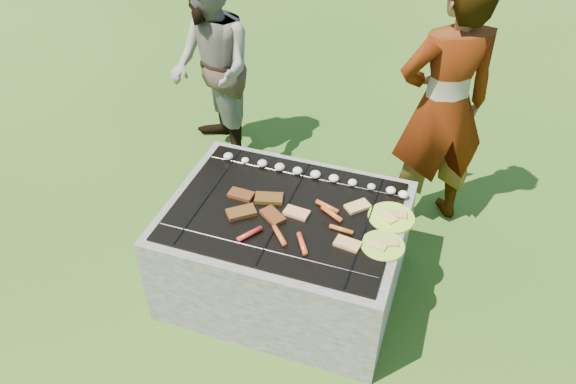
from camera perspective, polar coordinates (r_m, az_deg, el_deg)
name	(u,v)px	position (r m, az deg, el deg)	size (l,w,h in m)	color
lawn	(285,285)	(3.50, -0.27, -9.40)	(60.00, 60.00, 0.00)	#204812
fire_pit	(285,252)	(3.29, -0.29, -6.16)	(1.30, 1.00, 0.62)	#A8A095
mushrooms	(312,174)	(3.29, 2.42, 1.85)	(1.13, 0.07, 0.04)	beige
pork_slabs	(256,205)	(3.08, -3.26, -1.34)	(0.38, 0.31, 0.02)	brown
sausages	(303,227)	(2.94, 1.51, -3.61)	(0.56, 0.45, 0.03)	#F24927
bread_on_grate	(333,220)	(3.00, 4.62, -2.86)	(0.46, 0.42, 0.02)	#E7AB76
plate_far	(391,217)	(3.07, 10.44, -2.56)	(0.30, 0.30, 0.03)	#F6FF3C
plate_near	(383,246)	(2.91, 9.60, -5.40)	(0.30, 0.30, 0.03)	yellow
cook	(443,108)	(3.59, 15.50, 8.24)	(0.63, 0.41, 1.71)	gray
bystander	(212,69)	(4.20, -7.77, 12.27)	(0.72, 0.56, 1.48)	gray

